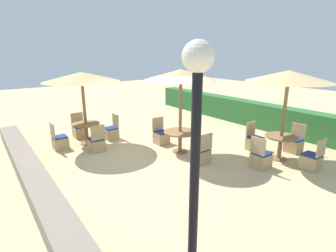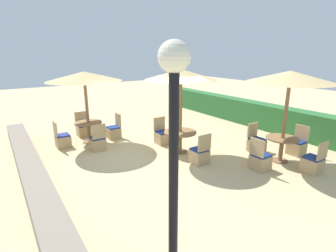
{
  "view_description": "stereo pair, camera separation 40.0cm",
  "coord_description": "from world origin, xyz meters",
  "px_view_note": "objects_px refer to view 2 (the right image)",
  "views": [
    {
      "loc": [
        6.43,
        -4.19,
        3.19
      ],
      "look_at": [
        0.0,
        0.6,
        0.9
      ],
      "focal_mm": 28.0,
      "sensor_mm": 36.0,
      "label": 1
    },
    {
      "loc": [
        6.66,
        -3.86,
        3.19
      ],
      "look_at": [
        0.0,
        0.6,
        0.9
      ],
      "focal_mm": 28.0,
      "sensor_mm": 36.0,
      "label": 2
    }
  ],
  "objects_px": {
    "lamp_post": "(174,128)",
    "patio_chair_back_right_west": "(256,144)",
    "patio_chair_center_west": "(162,136)",
    "patio_chair_front_left_west": "(83,129)",
    "patio_chair_back_right_north": "(297,146)",
    "round_table_back_right": "(282,144)",
    "patio_chair_back_right_south": "(260,161)",
    "patio_chair_center_east": "(200,155)",
    "patio_chair_back_right_east": "(313,163)",
    "parasol_front_left": "(84,77)",
    "patio_chair_front_left_south": "(62,140)",
    "round_table_center": "(180,136)",
    "round_table_front_left": "(89,127)",
    "patio_chair_front_left_east": "(98,143)",
    "parasol_back_right": "(290,77)",
    "parasol_center": "(181,75)",
    "patio_chair_front_left_north": "(114,131)"
  },
  "relations": [
    {
      "from": "lamp_post",
      "to": "patio_chair_back_right_west",
      "type": "relative_size",
      "value": 3.57
    },
    {
      "from": "patio_chair_center_west",
      "to": "patio_chair_front_left_west",
      "type": "xyz_separation_m",
      "value": [
        -2.46,
        -2.09,
        0.0
      ]
    },
    {
      "from": "patio_chair_back_right_north",
      "to": "patio_chair_back_right_west",
      "type": "distance_m",
      "value": 1.25
    },
    {
      "from": "round_table_back_right",
      "to": "patio_chair_back_right_west",
      "type": "height_order",
      "value": "patio_chair_back_right_west"
    },
    {
      "from": "patio_chair_back_right_south",
      "to": "patio_chair_center_east",
      "type": "distance_m",
      "value": 1.69
    },
    {
      "from": "patio_chair_back_right_east",
      "to": "parasol_front_left",
      "type": "distance_m",
      "value": 7.53
    },
    {
      "from": "patio_chair_back_right_north",
      "to": "patio_chair_front_left_south",
      "type": "height_order",
      "value": "same"
    },
    {
      "from": "round_table_center",
      "to": "patio_chair_back_right_west",
      "type": "bearing_deg",
      "value": 57.45
    },
    {
      "from": "patio_chair_back_right_east",
      "to": "patio_chair_center_east",
      "type": "relative_size",
      "value": 1.0
    },
    {
      "from": "patio_chair_back_right_west",
      "to": "patio_chair_center_west",
      "type": "distance_m",
      "value": 3.21
    },
    {
      "from": "patio_chair_back_right_west",
      "to": "round_table_front_left",
      "type": "relative_size",
      "value": 0.97
    },
    {
      "from": "round_table_center",
      "to": "patio_chair_center_west",
      "type": "relative_size",
      "value": 1.13
    },
    {
      "from": "patio_chair_front_left_west",
      "to": "patio_chair_front_left_east",
      "type": "relative_size",
      "value": 1.0
    },
    {
      "from": "parasol_back_right",
      "to": "patio_chair_back_right_north",
      "type": "bearing_deg",
      "value": 93.25
    },
    {
      "from": "parasol_center",
      "to": "patio_chair_front_left_north",
      "type": "height_order",
      "value": "parasol_center"
    },
    {
      "from": "round_table_center",
      "to": "patio_chair_front_left_west",
      "type": "bearing_deg",
      "value": -148.88
    },
    {
      "from": "patio_chair_front_left_east",
      "to": "patio_chair_front_left_north",
      "type": "bearing_deg",
      "value": 43.41
    },
    {
      "from": "patio_chair_back_right_south",
      "to": "parasol_center",
      "type": "relative_size",
      "value": 0.35
    },
    {
      "from": "parasol_center",
      "to": "parasol_back_right",
      "type": "bearing_deg",
      "value": 42.15
    },
    {
      "from": "patio_chair_back_right_east",
      "to": "round_table_center",
      "type": "xyz_separation_m",
      "value": [
        -3.23,
        -2.11,
        0.29
      ]
    },
    {
      "from": "patio_chair_back_right_west",
      "to": "patio_chair_front_left_south",
      "type": "xyz_separation_m",
      "value": [
        -3.98,
        -5.2,
        0.0
      ]
    },
    {
      "from": "patio_chair_back_right_south",
      "to": "round_table_center",
      "type": "height_order",
      "value": "patio_chair_back_right_south"
    },
    {
      "from": "patio_chair_back_right_north",
      "to": "patio_chair_front_left_west",
      "type": "height_order",
      "value": "same"
    },
    {
      "from": "patio_chair_back_right_west",
      "to": "patio_chair_center_east",
      "type": "height_order",
      "value": "same"
    },
    {
      "from": "parasol_back_right",
      "to": "round_table_front_left",
      "type": "bearing_deg",
      "value": -139.09
    },
    {
      "from": "patio_chair_front_left_west",
      "to": "parasol_center",
      "type": "bearing_deg",
      "value": 121.12
    },
    {
      "from": "patio_chair_back_right_east",
      "to": "parasol_center",
      "type": "distance_m",
      "value": 4.46
    },
    {
      "from": "patio_chair_center_west",
      "to": "parasol_front_left",
      "type": "height_order",
      "value": "parasol_front_left"
    },
    {
      "from": "parasol_front_left",
      "to": "patio_chair_front_left_west",
      "type": "height_order",
      "value": "parasol_front_left"
    },
    {
      "from": "round_table_front_left",
      "to": "patio_chair_front_left_south",
      "type": "xyz_separation_m",
      "value": [
        -0.03,
        -0.92,
        -0.31
      ]
    },
    {
      "from": "parasol_back_right",
      "to": "patio_chair_front_left_east",
      "type": "xyz_separation_m",
      "value": [
        -3.96,
        -4.24,
        -2.24
      ]
    },
    {
      "from": "patio_chair_back_right_east",
      "to": "patio_chair_center_east",
      "type": "height_order",
      "value": "same"
    },
    {
      "from": "lamp_post",
      "to": "round_table_center",
      "type": "bearing_deg",
      "value": 142.57
    },
    {
      "from": "parasol_back_right",
      "to": "round_table_back_right",
      "type": "xyz_separation_m",
      "value": [
        -0.0,
        -0.0,
        -1.95
      ]
    },
    {
      "from": "parasol_front_left",
      "to": "round_table_front_left",
      "type": "distance_m",
      "value": 1.79
    },
    {
      "from": "patio_chair_center_west",
      "to": "parasol_center",
      "type": "bearing_deg",
      "value": 91.16
    },
    {
      "from": "patio_chair_back_right_east",
      "to": "round_table_center",
      "type": "height_order",
      "value": "patio_chair_back_right_east"
    },
    {
      "from": "lamp_post",
      "to": "parasol_front_left",
      "type": "height_order",
      "value": "lamp_post"
    },
    {
      "from": "patio_chair_back_right_west",
      "to": "round_table_center",
      "type": "distance_m",
      "value": 2.53
    },
    {
      "from": "parasol_center",
      "to": "patio_chair_center_east",
      "type": "bearing_deg",
      "value": -2.46
    },
    {
      "from": "patio_chair_back_right_west",
      "to": "parasol_center",
      "type": "relative_size",
      "value": 0.35
    },
    {
      "from": "round_table_front_left",
      "to": "patio_chair_back_right_north",
      "type": "bearing_deg",
      "value": 46.97
    },
    {
      "from": "parasol_front_left",
      "to": "patio_chair_front_left_east",
      "type": "xyz_separation_m",
      "value": [
        0.92,
        -0.01,
        -2.1
      ]
    },
    {
      "from": "patio_chair_back_right_north",
      "to": "parasol_front_left",
      "type": "bearing_deg",
      "value": 46.97
    },
    {
      "from": "patio_chair_center_west",
      "to": "patio_chair_front_left_north",
      "type": "distance_m",
      "value": 1.95
    },
    {
      "from": "round_table_back_right",
      "to": "patio_chair_back_right_east",
      "type": "height_order",
      "value": "patio_chair_back_right_east"
    },
    {
      "from": "round_table_front_left",
      "to": "parasol_center",
      "type": "bearing_deg",
      "value": 39.78
    },
    {
      "from": "parasol_back_right",
      "to": "round_table_front_left",
      "type": "xyz_separation_m",
      "value": [
        -4.88,
        -4.23,
        -1.94
      ]
    },
    {
      "from": "round_table_front_left",
      "to": "round_table_back_right",
      "type": "bearing_deg",
      "value": 40.91
    },
    {
      "from": "patio_chair_back_right_south",
      "to": "patio_chair_front_left_east",
      "type": "bearing_deg",
      "value": -140.73
    }
  ]
}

